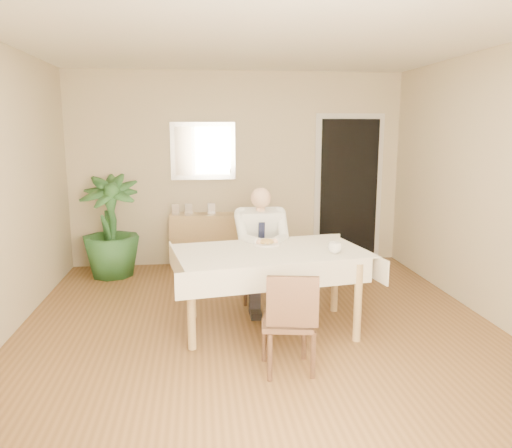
{
  "coord_description": "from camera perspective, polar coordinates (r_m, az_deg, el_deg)",
  "views": [
    {
      "loc": [
        -0.54,
        -4.28,
        1.84
      ],
      "look_at": [
        0.0,
        0.35,
        0.95
      ],
      "focal_mm": 35.0,
      "sensor_mm": 36.0,
      "label": 1
    }
  ],
  "objects": [
    {
      "name": "photo_frame_right",
      "position": [
        6.71,
        -5.12,
        1.79
      ],
      "size": [
        0.1,
        0.02,
        0.14
      ],
      "primitive_type": "cube",
      "color": "silver",
      "rests_on": "sideboard"
    },
    {
      "name": "chair_far",
      "position": [
        5.46,
        0.3,
        -3.73
      ],
      "size": [
        0.43,
        0.44,
        0.84
      ],
      "rotation": [
        0.0,
        0.0,
        -0.1
      ],
      "color": "#44281A",
      "rests_on": "ground"
    },
    {
      "name": "mirror",
      "position": [
        6.76,
        -6.08,
        8.28
      ],
      "size": [
        0.86,
        0.04,
        0.76
      ],
      "color": "silver",
      "rests_on": "room"
    },
    {
      "name": "food",
      "position": [
        4.76,
        1.22,
        -2.03
      ],
      "size": [
        0.14,
        0.14,
        0.06
      ],
      "primitive_type": "ellipsoid",
      "color": "olive",
      "rests_on": "dining_table"
    },
    {
      "name": "potted_palm",
      "position": [
        6.5,
        -16.32,
        -0.26
      ],
      "size": [
        0.73,
        0.73,
        1.28
      ],
      "primitive_type": "imported",
      "rotation": [
        0.0,
        0.0,
        -0.02
      ],
      "color": "#224D21",
      "rests_on": "ground"
    },
    {
      "name": "plate",
      "position": [
        4.76,
        1.22,
        -2.28
      ],
      "size": [
        0.26,
        0.26,
        0.02
      ],
      "primitive_type": "cylinder",
      "color": "white",
      "rests_on": "dining_table"
    },
    {
      "name": "chair_near",
      "position": [
        3.8,
        3.88,
        -10.71
      ],
      "size": [
        0.44,
        0.45,
        0.8
      ],
      "rotation": [
        0.0,
        0.0,
        -0.18
      ],
      "color": "#44281A",
      "rests_on": "ground"
    },
    {
      "name": "sideboard",
      "position": [
        6.76,
        -5.87,
        -1.88
      ],
      "size": [
        0.93,
        0.38,
        0.72
      ],
      "primitive_type": "cube",
      "rotation": [
        0.0,
        0.0,
        -0.08
      ],
      "color": "tan",
      "rests_on": "ground"
    },
    {
      "name": "coffee_mug",
      "position": [
        4.49,
        9.0,
        -2.71
      ],
      "size": [
        0.15,
        0.15,
        0.1
      ],
      "primitive_type": "imported",
      "rotation": [
        0.0,
        0.0,
        0.3
      ],
      "color": "white",
      "rests_on": "dining_table"
    },
    {
      "name": "knife",
      "position": [
        4.71,
        1.8,
        -2.23
      ],
      "size": [
        0.01,
        0.13,
        0.01
      ],
      "primitive_type": "cylinder",
      "rotation": [
        1.57,
        0.0,
        0.0
      ],
      "color": "silver",
      "rests_on": "dining_table"
    },
    {
      "name": "doorway",
      "position": [
        7.11,
        10.52,
        3.84
      ],
      "size": [
        0.96,
        0.07,
        2.1
      ],
      "color": "beige",
      "rests_on": "ground"
    },
    {
      "name": "room",
      "position": [
        4.35,
        0.54,
        3.68
      ],
      "size": [
        5.0,
        5.02,
        2.6
      ],
      "color": "brown",
      "rests_on": "ground"
    },
    {
      "name": "photo_frame_left",
      "position": [
        6.7,
        -9.19,
        1.69
      ],
      "size": [
        0.1,
        0.02,
        0.14
      ],
      "primitive_type": "cube",
      "color": "silver",
      "rests_on": "sideboard"
    },
    {
      "name": "window",
      "position": [
        1.93,
        9.77,
        -0.99
      ],
      "size": [
        1.34,
        0.04,
        1.44
      ],
      "color": "beige",
      "rests_on": "room"
    },
    {
      "name": "photo_frame_center",
      "position": [
        6.72,
        -7.71,
        1.74
      ],
      "size": [
        0.1,
        0.02,
        0.14
      ],
      "primitive_type": "cube",
      "color": "silver",
      "rests_on": "sideboard"
    },
    {
      "name": "fork",
      "position": [
        4.7,
        0.83,
        -2.26
      ],
      "size": [
        0.01,
        0.13,
        0.01
      ],
      "primitive_type": "cylinder",
      "rotation": [
        1.57,
        0.0,
        0.0
      ],
      "color": "silver",
      "rests_on": "dining_table"
    },
    {
      "name": "seated_man",
      "position": [
        5.14,
        0.68,
        -2.11
      ],
      "size": [
        0.48,
        0.72,
        1.24
      ],
      "color": "white",
      "rests_on": "ground"
    },
    {
      "name": "dining_table",
      "position": [
        4.57,
        1.63,
        -4.04
      ],
      "size": [
        1.88,
        1.3,
        0.75
      ],
      "rotation": [
        0.0,
        0.0,
        0.17
      ],
      "color": "tan",
      "rests_on": "ground"
    }
  ]
}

